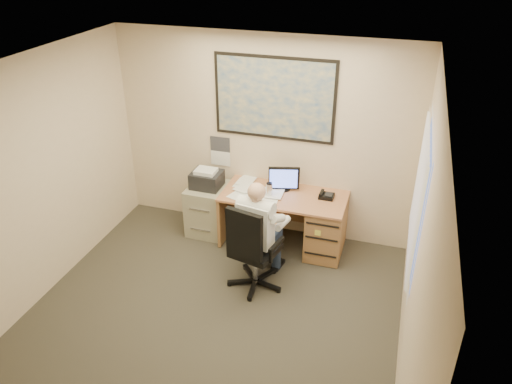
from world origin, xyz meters
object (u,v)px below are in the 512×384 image
(filing_cabinet, at_px, (208,204))
(person, at_px, (256,235))
(desk, at_px, (308,219))
(office_chair, at_px, (255,264))

(filing_cabinet, xyz_separation_m, person, (0.98, -0.92, 0.26))
(desk, distance_m, person, 1.03)
(desk, bearing_deg, office_chair, -112.87)
(filing_cabinet, relative_size, person, 0.71)
(filing_cabinet, distance_m, office_chair, 1.41)
(desk, distance_m, filing_cabinet, 1.41)
(desk, xyz_separation_m, filing_cabinet, (-1.41, 0.01, -0.03))
(office_chair, bearing_deg, filing_cabinet, 147.53)
(desk, height_order, filing_cabinet, desk)
(desk, bearing_deg, person, -115.31)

